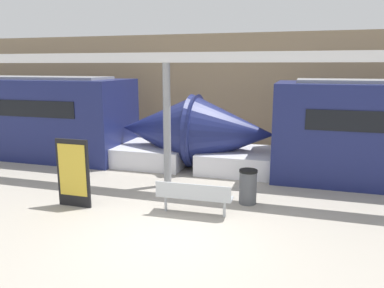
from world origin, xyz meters
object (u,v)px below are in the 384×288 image
Objects in this scene: bench_near at (194,195)px; support_column_near at (167,126)px; poster_board at (73,173)px; trash_bin at (248,187)px.

support_column_near reaches higher than bench_near.
poster_board is at bearing -175.88° from bench_near.
support_column_near is (-1.42, 2.00, 1.33)m from bench_near.
trash_bin reaches higher than bench_near.
support_column_near is at bearing 123.62° from bench_near.
bench_near is 3.20m from poster_board.
support_column_near reaches higher than poster_board.
support_column_near is at bearing 162.30° from trash_bin.
bench_near is at bearing 5.85° from poster_board.
trash_bin is at bearing -17.70° from support_column_near.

